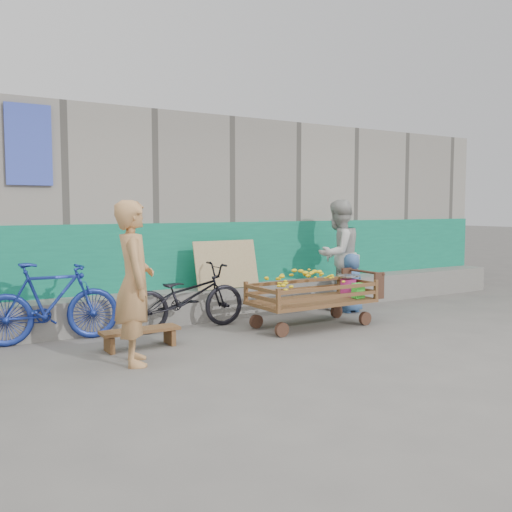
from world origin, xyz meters
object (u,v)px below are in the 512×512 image
banana_cart (310,289)px  child (352,283)px  vendor_man (134,283)px  bench (140,334)px  woman (338,255)px  bicycle_dark (187,297)px  bicycle_blue (50,302)px

banana_cart → child: (1.22, 0.54, -0.07)m
vendor_man → banana_cart: bearing=-64.3°
bench → woman: bearing=12.3°
banana_cart → bicycle_dark: size_ratio=1.10×
child → bicycle_blue: 4.42m
woman → child: (0.00, -0.33, -0.41)m
banana_cart → vendor_man: vendor_man is taller
vendor_man → child: 4.03m
child → vendor_man: bearing=16.4°
vendor_man → bicycle_blue: size_ratio=1.05×
bicycle_dark → bicycle_blue: bearing=84.0°
bicycle_blue → vendor_man: bearing=-154.5°
bench → woman: (3.59, 0.79, 0.71)m
banana_cart → bench: 2.41m
vendor_man → child: vendor_man is taller
banana_cart → woman: size_ratio=1.05×
woman → child: size_ratio=1.90×
bench → bicycle_dark: bicycle_dark is taller
banana_cart → bicycle_blue: 3.32m
banana_cart → child: 1.33m
woman → bicycle_blue: size_ratio=1.08×
bench → vendor_man: size_ratio=0.54×
bench → child: 3.64m
vendor_man → bicycle_dark: bearing=-28.2°
bench → woman: woman is taller
child → bicycle_blue: bearing=-3.7°
woman → bicycle_dark: bearing=-9.4°
child → woman: bearing=-88.9°
bicycle_dark → bicycle_blue: size_ratio=1.03×
bicycle_dark → bench: bearing=126.2°
child → bench: bearing=8.4°
child → bicycle_blue: bicycle_blue is taller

